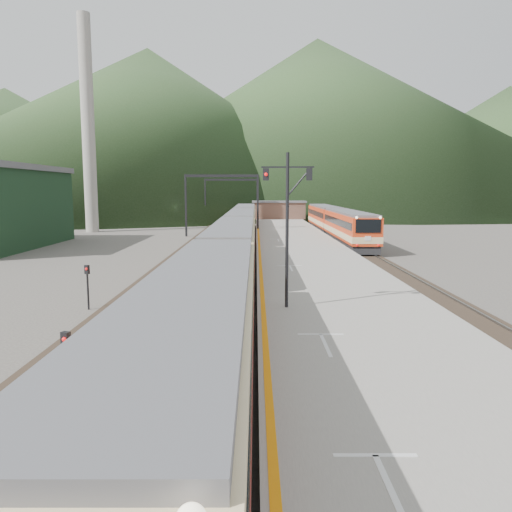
{
  "coord_description": "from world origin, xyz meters",
  "views": [
    {
      "loc": [
        1.53,
        -9.68,
        6.0
      ],
      "look_at": [
        1.55,
        20.48,
        2.0
      ],
      "focal_mm": 35.0,
      "sensor_mm": 36.0,
      "label": 1
    }
  ],
  "objects_px": {
    "main_train": "(238,237)",
    "worker": "(81,381)",
    "signal_mast": "(287,214)",
    "second_train": "(335,223)"
  },
  "relations": [
    {
      "from": "main_train",
      "to": "worker",
      "type": "bearing_deg",
      "value": -96.14
    },
    {
      "from": "main_train",
      "to": "worker",
      "type": "height_order",
      "value": "main_train"
    },
    {
      "from": "signal_mast",
      "to": "main_train",
      "type": "bearing_deg",
      "value": 97.43
    },
    {
      "from": "main_train",
      "to": "worker",
      "type": "distance_m",
      "value": 30.11
    },
    {
      "from": "main_train",
      "to": "signal_mast",
      "type": "xyz_separation_m",
      "value": [
        2.86,
        -21.89,
        3.02
      ]
    },
    {
      "from": "signal_mast",
      "to": "second_train",
      "type": "bearing_deg",
      "value": 78.29
    },
    {
      "from": "second_train",
      "to": "worker",
      "type": "bearing_deg",
      "value": -106.49
    },
    {
      "from": "second_train",
      "to": "worker",
      "type": "height_order",
      "value": "second_train"
    },
    {
      "from": "second_train",
      "to": "signal_mast",
      "type": "distance_m",
      "value": 42.72
    },
    {
      "from": "main_train",
      "to": "worker",
      "type": "relative_size",
      "value": 46.39
    }
  ]
}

